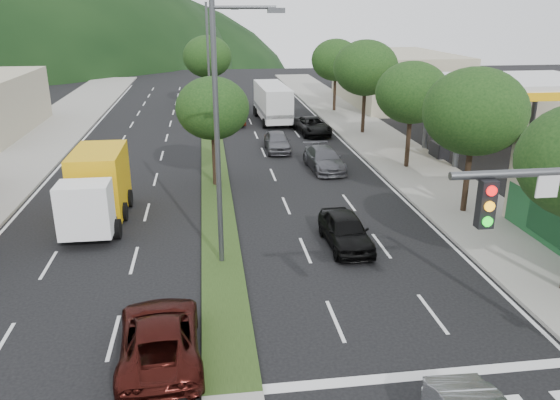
{
  "coord_description": "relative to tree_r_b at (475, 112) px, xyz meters",
  "views": [
    {
      "loc": [
        -0.35,
        -11.74,
        9.61
      ],
      "look_at": [
        2.56,
        9.64,
        1.96
      ],
      "focal_mm": 35.0,
      "sensor_mm": 36.0,
      "label": 1
    }
  ],
  "objects": [
    {
      "name": "ground",
      "position": [
        -12.0,
        -12.0,
        -5.04
      ],
      "size": [
        160.0,
        160.0,
        0.0
      ],
      "primitive_type": "plane",
      "color": "black",
      "rests_on": "ground"
    },
    {
      "name": "sidewalk_right",
      "position": [
        0.5,
        13.0,
        -4.96
      ],
      "size": [
        5.0,
        90.0,
        0.15
      ],
      "primitive_type": "cube",
      "color": "gray",
      "rests_on": "ground"
    },
    {
      "name": "sidewalk_left",
      "position": [
        -25.0,
        13.0,
        -4.96
      ],
      "size": [
        6.0,
        90.0,
        0.15
      ],
      "primitive_type": "cube",
      "color": "gray",
      "rests_on": "ground"
    },
    {
      "name": "median",
      "position": [
        -12.0,
        16.0,
        -4.98
      ],
      "size": [
        1.6,
        56.0,
        0.12
      ],
      "primitive_type": "cube",
      "color": "#1F3312",
      "rests_on": "ground"
    },
    {
      "name": "gas_canopy",
      "position": [
        7.0,
        10.0,
        -0.39
      ],
      "size": [
        12.2,
        8.2,
        5.25
      ],
      "color": "silver",
      "rests_on": "ground"
    },
    {
      "name": "bldg_right_far",
      "position": [
        7.5,
        32.0,
        -2.44
      ],
      "size": [
        10.0,
        16.0,
        5.2
      ],
      "primitive_type": "cube",
      "color": "#B5A990",
      "rests_on": "ground"
    },
    {
      "name": "tree_r_b",
      "position": [
        0.0,
        0.0,
        0.0
      ],
      "size": [
        4.8,
        4.8,
        6.94
      ],
      "color": "black",
      "rests_on": "sidewalk_right"
    },
    {
      "name": "tree_r_c",
      "position": [
        0.0,
        8.0,
        -0.29
      ],
      "size": [
        4.4,
        4.4,
        6.48
      ],
      "color": "black",
      "rests_on": "sidewalk_right"
    },
    {
      "name": "tree_r_d",
      "position": [
        0.0,
        18.0,
        0.14
      ],
      "size": [
        5.0,
        5.0,
        7.17
      ],
      "color": "black",
      "rests_on": "sidewalk_right"
    },
    {
      "name": "tree_r_e",
      "position": [
        0.0,
        28.0,
        -0.14
      ],
      "size": [
        4.6,
        4.6,
        6.71
      ],
      "color": "black",
      "rests_on": "sidewalk_right"
    },
    {
      "name": "tree_med_near",
      "position": [
        -12.0,
        6.0,
        -0.61
      ],
      "size": [
        4.0,
        4.0,
        6.02
      ],
      "color": "black",
      "rests_on": "median"
    },
    {
      "name": "tree_med_far",
      "position": [
        -12.0,
        32.0,
        -0.03
      ],
      "size": [
        4.8,
        4.8,
        6.94
      ],
      "color": "black",
      "rests_on": "median"
    },
    {
      "name": "streetlight_near",
      "position": [
        -11.79,
        -4.0,
        0.55
      ],
      "size": [
        2.6,
        0.25,
        10.0
      ],
      "color": "#47494C",
      "rests_on": "ground"
    },
    {
      "name": "streetlight_mid",
      "position": [
        -11.79,
        21.0,
        0.55
      ],
      "size": [
        2.6,
        0.25,
        10.0
      ],
      "color": "#47494C",
      "rests_on": "ground"
    },
    {
      "name": "suv_maroon",
      "position": [
        -13.96,
        -10.0,
        -4.35
      ],
      "size": [
        2.57,
        5.05,
        1.36
      ],
      "primitive_type": "imported",
      "rotation": [
        0.0,
        0.0,
        3.21
      ],
      "color": "black",
      "rests_on": "ground"
    },
    {
      "name": "car_queue_a",
      "position": [
        -6.74,
        -3.05,
        -4.32
      ],
      "size": [
        1.81,
        4.24,
        1.43
      ],
      "primitive_type": "imported",
      "rotation": [
        0.0,
        0.0,
        0.03
      ],
      "color": "black",
      "rests_on": "ground"
    },
    {
      "name": "car_queue_b",
      "position": [
        -5.21,
        8.44,
        -4.36
      ],
      "size": [
        2.19,
        4.8,
        1.36
      ],
      "primitive_type": "imported",
      "rotation": [
        0.0,
        0.0,
        0.06
      ],
      "color": "#4A4A4F",
      "rests_on": "ground"
    },
    {
      "name": "car_queue_c",
      "position": [
        -10.11,
        23.44,
        -4.29
      ],
      "size": [
        2.1,
        4.68,
        1.49
      ],
      "primitive_type": "imported",
      "rotation": [
        0.0,
        0.0,
        0.12
      ],
      "color": "#4C190C",
      "rests_on": "ground"
    },
    {
      "name": "car_queue_d",
      "position": [
        -3.99,
        18.44,
        -4.36
      ],
      "size": [
        2.63,
        5.01,
        1.34
      ],
      "primitive_type": "imported",
      "rotation": [
        0.0,
        0.0,
        0.09
      ],
      "color": "black",
      "rests_on": "ground"
    },
    {
      "name": "car_queue_e",
      "position": [
        -7.5,
        13.44,
        -4.34
      ],
      "size": [
        1.68,
        4.11,
        1.39
      ],
      "primitive_type": "imported",
      "rotation": [
        0.0,
        0.0,
        -0.01
      ],
      "color": "#55555A",
      "rests_on": "ground"
    },
    {
      "name": "box_truck",
      "position": [
        -17.58,
        1.54,
        -3.52
      ],
      "size": [
        2.58,
        6.53,
        3.22
      ],
      "rotation": [
        0.0,
        0.0,
        3.14
      ],
      "color": "white",
      "rests_on": "ground"
    },
    {
      "name": "motorhome",
      "position": [
        -6.5,
        24.31,
        -3.35
      ],
      "size": [
        2.85,
        8.34,
        3.17
      ],
      "rotation": [
        0.0,
        0.0,
        0.03
      ],
      "color": "silver",
      "rests_on": "ground"
    }
  ]
}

